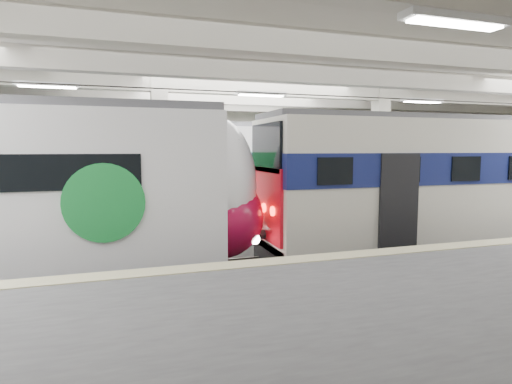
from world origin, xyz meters
name	(u,v)px	position (x,y,z in m)	size (l,w,h in m)	color
station_hall	(313,149)	(0.00, -1.74, 3.24)	(36.00, 24.00, 5.75)	black
modern_emu	(1,200)	(-6.79, 0.00, 2.12)	(13.29, 2.75, 4.31)	white
older_rer	(455,182)	(5.73, 0.00, 2.21)	(12.68, 2.80, 4.22)	silver
far_train	(175,177)	(-2.23, 5.50, 2.19)	(13.17, 2.74, 4.23)	white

